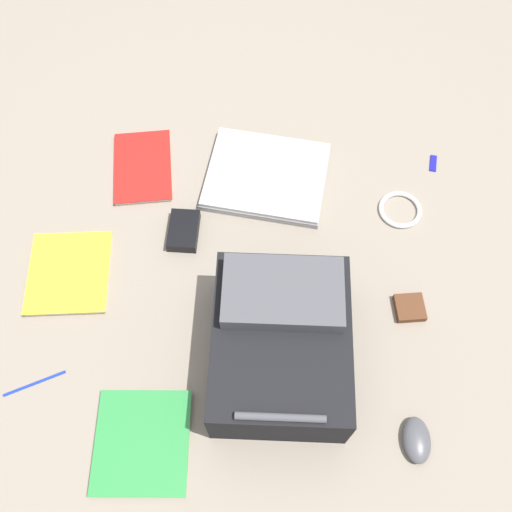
{
  "coord_description": "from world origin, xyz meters",
  "views": [
    {
      "loc": [
        -0.12,
        0.64,
        1.35
      ],
      "look_at": [
        -0.03,
        -0.05,
        0.02
      ],
      "focal_mm": 40.3,
      "sensor_mm": 36.0,
      "label": 1
    }
  ],
  "objects_px": {
    "cable_coil": "(400,210)",
    "pen_black": "(34,383)",
    "backpack": "(281,342)",
    "laptop": "(266,176)",
    "computer_mouse": "(417,440)",
    "power_brick": "(184,231)",
    "usb_stick": "(433,163)",
    "book_comic": "(143,167)",
    "book_manual": "(142,442)",
    "book_blue": "(69,273)",
    "earbud_pouch": "(410,308)"
  },
  "relations": [
    {
      "from": "cable_coil",
      "to": "pen_black",
      "type": "distance_m",
      "value": 1.04
    },
    {
      "from": "backpack",
      "to": "laptop",
      "type": "distance_m",
      "value": 0.53
    },
    {
      "from": "computer_mouse",
      "to": "power_brick",
      "type": "distance_m",
      "value": 0.78
    },
    {
      "from": "usb_stick",
      "to": "book_comic",
      "type": "bearing_deg",
      "value": 8.45
    },
    {
      "from": "book_manual",
      "to": "power_brick",
      "type": "relative_size",
      "value": 2.18
    },
    {
      "from": "book_blue",
      "to": "power_brick",
      "type": "bearing_deg",
      "value": -149.74
    },
    {
      "from": "book_comic",
      "to": "power_brick",
      "type": "xyz_separation_m",
      "value": [
        -0.16,
        0.2,
        0.01
      ]
    },
    {
      "from": "power_brick",
      "to": "usb_stick",
      "type": "relative_size",
      "value": 2.07
    },
    {
      "from": "computer_mouse",
      "to": "cable_coil",
      "type": "relative_size",
      "value": 0.87
    },
    {
      "from": "book_comic",
      "to": "computer_mouse",
      "type": "relative_size",
      "value": 2.66
    },
    {
      "from": "backpack",
      "to": "book_manual",
      "type": "distance_m",
      "value": 0.38
    },
    {
      "from": "backpack",
      "to": "usb_stick",
      "type": "height_order",
      "value": "backpack"
    },
    {
      "from": "pen_black",
      "to": "usb_stick",
      "type": "bearing_deg",
      "value": -140.96
    },
    {
      "from": "cable_coil",
      "to": "pen_black",
      "type": "relative_size",
      "value": 0.79
    },
    {
      "from": "pen_black",
      "to": "usb_stick",
      "type": "height_order",
      "value": "same"
    },
    {
      "from": "computer_mouse",
      "to": "cable_coil",
      "type": "bearing_deg",
      "value": -92.18
    },
    {
      "from": "backpack",
      "to": "laptop",
      "type": "relative_size",
      "value": 1.2
    },
    {
      "from": "book_blue",
      "to": "usb_stick",
      "type": "height_order",
      "value": "book_blue"
    },
    {
      "from": "pen_black",
      "to": "backpack",
      "type": "bearing_deg",
      "value": -165.83
    },
    {
      "from": "book_manual",
      "to": "cable_coil",
      "type": "distance_m",
      "value": 0.9
    },
    {
      "from": "usb_stick",
      "to": "earbud_pouch",
      "type": "bearing_deg",
      "value": 81.71
    },
    {
      "from": "backpack",
      "to": "power_brick",
      "type": "height_order",
      "value": "backpack"
    },
    {
      "from": "laptop",
      "to": "book_blue",
      "type": "relative_size",
      "value": 1.32
    },
    {
      "from": "book_comic",
      "to": "cable_coil",
      "type": "height_order",
      "value": "book_comic"
    },
    {
      "from": "book_manual",
      "to": "book_comic",
      "type": "bearing_deg",
      "value": -77.58
    },
    {
      "from": "book_manual",
      "to": "usb_stick",
      "type": "height_order",
      "value": "book_manual"
    },
    {
      "from": "cable_coil",
      "to": "power_brick",
      "type": "height_order",
      "value": "power_brick"
    },
    {
      "from": "book_comic",
      "to": "power_brick",
      "type": "height_order",
      "value": "power_brick"
    },
    {
      "from": "pen_black",
      "to": "usb_stick",
      "type": "relative_size",
      "value": 2.64
    },
    {
      "from": "laptop",
      "to": "power_brick",
      "type": "distance_m",
      "value": 0.29
    },
    {
      "from": "book_manual",
      "to": "cable_coil",
      "type": "height_order",
      "value": "book_manual"
    },
    {
      "from": "book_comic",
      "to": "cable_coil",
      "type": "relative_size",
      "value": 2.31
    },
    {
      "from": "book_manual",
      "to": "computer_mouse",
      "type": "xyz_separation_m",
      "value": [
        -0.61,
        -0.08,
        0.01
      ]
    },
    {
      "from": "book_manual",
      "to": "cable_coil",
      "type": "bearing_deg",
      "value": -129.24
    },
    {
      "from": "book_comic",
      "to": "computer_mouse",
      "type": "bearing_deg",
      "value": 139.39
    },
    {
      "from": "book_blue",
      "to": "cable_coil",
      "type": "distance_m",
      "value": 0.9
    },
    {
      "from": "backpack",
      "to": "usb_stick",
      "type": "bearing_deg",
      "value": -121.27
    },
    {
      "from": "laptop",
      "to": "earbud_pouch",
      "type": "height_order",
      "value": "laptop"
    },
    {
      "from": "book_blue",
      "to": "usb_stick",
      "type": "bearing_deg",
      "value": -153.06
    },
    {
      "from": "book_comic",
      "to": "pen_black",
      "type": "distance_m",
      "value": 0.66
    },
    {
      "from": "laptop",
      "to": "usb_stick",
      "type": "bearing_deg",
      "value": -166.24
    },
    {
      "from": "cable_coil",
      "to": "pen_black",
      "type": "bearing_deg",
      "value": 34.88
    },
    {
      "from": "computer_mouse",
      "to": "book_comic",
      "type": "bearing_deg",
      "value": -46.69
    },
    {
      "from": "computer_mouse",
      "to": "laptop",
      "type": "bearing_deg",
      "value": -64.06
    },
    {
      "from": "laptop",
      "to": "book_manual",
      "type": "xyz_separation_m",
      "value": [
        0.19,
        0.76,
        -0.01
      ]
    },
    {
      "from": "computer_mouse",
      "to": "power_brick",
      "type": "xyz_separation_m",
      "value": [
        0.62,
        -0.47,
        0.0
      ]
    },
    {
      "from": "book_comic",
      "to": "pen_black",
      "type": "xyz_separation_m",
      "value": [
        0.12,
        0.65,
        -0.0
      ]
    },
    {
      "from": "laptop",
      "to": "pen_black",
      "type": "bearing_deg",
      "value": 53.93
    },
    {
      "from": "backpack",
      "to": "usb_stick",
      "type": "xyz_separation_m",
      "value": [
        -0.38,
        -0.63,
        -0.09
      ]
    },
    {
      "from": "book_blue",
      "to": "earbud_pouch",
      "type": "relative_size",
      "value": 3.68
    }
  ]
}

